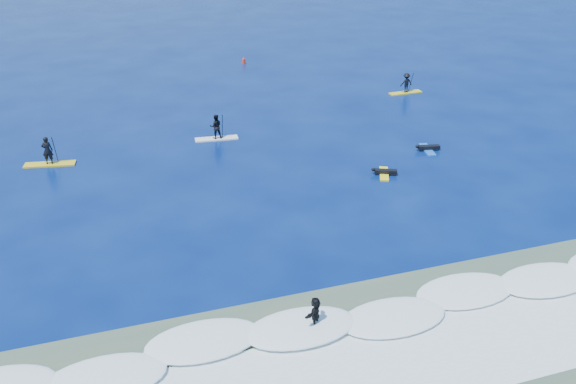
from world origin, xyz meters
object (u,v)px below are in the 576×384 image
object	(u,v)px
sup_paddler_right	(406,84)
prone_paddler_near	(384,172)
sup_paddler_left	(48,155)
sup_paddler_center	(216,129)
wave_surfer	(315,314)
prone_paddler_far	(428,148)
marker_buoy	(244,61)

from	to	relation	value
sup_paddler_right	prone_paddler_near	bearing A→B (deg)	-123.57
sup_paddler_left	sup_paddler_center	size ratio (longest dim) A/B	1.07
sup_paddler_center	wave_surfer	xyz separation A→B (m)	(-0.82, -22.28, 0.03)
prone_paddler_near	prone_paddler_far	distance (m)	5.29
sup_paddler_center	prone_paddler_near	distance (m)	12.73
sup_paddler_right	prone_paddler_near	size ratio (longest dim) A/B	1.41
sup_paddler_left	wave_surfer	xyz separation A→B (m)	(10.52, -21.31, 0.12)
sup_paddler_left	sup_paddler_right	bearing A→B (deg)	22.92
sup_paddler_left	marker_buoy	bearing A→B (deg)	58.06
sup_paddler_left	prone_paddler_far	world-z (taller)	sup_paddler_left
sup_paddler_center	marker_buoy	distance (m)	20.26
prone_paddler_near	marker_buoy	world-z (taller)	marker_buoy
prone_paddler_far	marker_buoy	world-z (taller)	marker_buoy
prone_paddler_near	sup_paddler_center	bearing A→B (deg)	67.62
sup_paddler_center	prone_paddler_far	bearing A→B (deg)	-19.61
sup_paddler_left	marker_buoy	size ratio (longest dim) A/B	4.44
sup_paddler_center	marker_buoy	bearing A→B (deg)	76.24
sup_paddler_center	marker_buoy	xyz separation A→B (m)	(7.05, 18.99, -0.47)
sup_paddler_left	sup_paddler_right	world-z (taller)	sup_paddler_left
sup_paddler_right	prone_paddler_far	distance (m)	12.78
sup_paddler_right	prone_paddler_far	xyz separation A→B (m)	(-4.56, -11.92, -0.64)
marker_buoy	wave_surfer	bearing A→B (deg)	-100.80
prone_paddler_far	marker_buoy	bearing A→B (deg)	25.58
sup_paddler_center	wave_surfer	size ratio (longest dim) A/B	1.70
prone_paddler_far	wave_surfer	xyz separation A→B (m)	(-14.16, -15.71, 0.68)
prone_paddler_near	wave_surfer	distance (m)	16.22
marker_buoy	sup_paddler_center	bearing A→B (deg)	-110.38
prone_paddler_near	prone_paddler_far	world-z (taller)	prone_paddler_far
wave_surfer	marker_buoy	distance (m)	42.01
sup_paddler_left	prone_paddler_near	xyz separation A→B (m)	(20.10, -8.24, -0.57)
sup_paddler_right	marker_buoy	world-z (taller)	sup_paddler_right
sup_paddler_center	wave_surfer	world-z (taller)	sup_paddler_center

